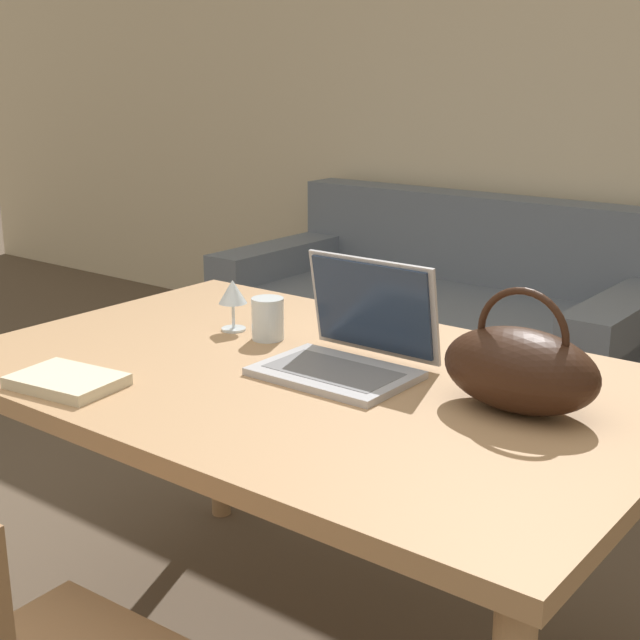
{
  "coord_description": "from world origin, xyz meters",
  "views": [
    {
      "loc": [
        1.05,
        -0.77,
        1.38
      ],
      "look_at": [
        -0.05,
        0.64,
        0.87
      ],
      "focal_mm": 50.0,
      "sensor_mm": 36.0,
      "label": 1
    }
  ],
  "objects_px": {
    "couch": "(441,325)",
    "handbag": "(520,368)",
    "drinking_glass": "(268,319)",
    "wine_glass": "(233,294)",
    "laptop": "(353,341)"
  },
  "relations": [
    {
      "from": "laptop",
      "to": "wine_glass",
      "type": "bearing_deg",
      "value": 171.69
    },
    {
      "from": "couch",
      "to": "drinking_glass",
      "type": "xyz_separation_m",
      "value": [
        0.55,
        -1.79,
        0.52
      ]
    },
    {
      "from": "drinking_glass",
      "to": "handbag",
      "type": "xyz_separation_m",
      "value": [
        0.68,
        -0.06,
        0.03
      ]
    },
    {
      "from": "couch",
      "to": "handbag",
      "type": "distance_m",
      "value": 2.29
    },
    {
      "from": "couch",
      "to": "handbag",
      "type": "relative_size",
      "value": 6.1
    },
    {
      "from": "laptop",
      "to": "drinking_glass",
      "type": "distance_m",
      "value": 0.3
    },
    {
      "from": "wine_glass",
      "to": "handbag",
      "type": "xyz_separation_m",
      "value": [
        0.79,
        -0.06,
        -0.01
      ]
    },
    {
      "from": "wine_glass",
      "to": "handbag",
      "type": "distance_m",
      "value": 0.8
    },
    {
      "from": "couch",
      "to": "handbag",
      "type": "xyz_separation_m",
      "value": [
        1.23,
        -1.85,
        0.56
      ]
    },
    {
      "from": "laptop",
      "to": "handbag",
      "type": "bearing_deg",
      "value": -0.17
    },
    {
      "from": "wine_glass",
      "to": "handbag",
      "type": "bearing_deg",
      "value": -4.35
    },
    {
      "from": "couch",
      "to": "laptop",
      "type": "bearing_deg",
      "value": -65.47
    },
    {
      "from": "couch",
      "to": "drinking_glass",
      "type": "relative_size",
      "value": 18.57
    },
    {
      "from": "drinking_glass",
      "to": "handbag",
      "type": "bearing_deg",
      "value": -4.77
    },
    {
      "from": "handbag",
      "to": "couch",
      "type": "bearing_deg",
      "value": 123.67
    }
  ]
}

